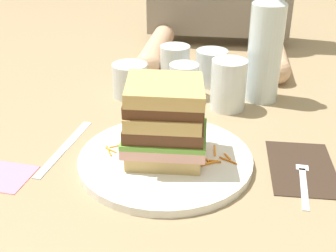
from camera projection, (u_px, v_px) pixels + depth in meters
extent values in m
plane|color=#9E8460|center=(170.00, 158.00, 0.74)|extent=(3.00, 3.00, 0.00)
cylinder|color=white|center=(165.00, 159.00, 0.72)|extent=(0.29, 0.29, 0.01)
cube|color=tan|center=(165.00, 150.00, 0.72)|extent=(0.12, 0.11, 0.02)
cube|color=#E0A393|center=(165.00, 140.00, 0.71)|extent=(0.14, 0.12, 0.02)
cube|color=#6BA83D|center=(165.00, 133.00, 0.70)|extent=(0.14, 0.12, 0.01)
cube|color=#56331E|center=(165.00, 125.00, 0.69)|extent=(0.13, 0.11, 0.02)
cube|color=tan|center=(165.00, 113.00, 0.68)|extent=(0.12, 0.11, 0.02)
cube|color=#56331E|center=(165.00, 101.00, 0.67)|extent=(0.12, 0.11, 0.02)
cube|color=tan|center=(165.00, 89.00, 0.66)|extent=(0.13, 0.12, 0.03)
cylinder|color=orange|center=(109.00, 151.00, 0.73)|extent=(0.02, 0.03, 0.00)
cylinder|color=orange|center=(124.00, 155.00, 0.72)|extent=(0.00, 0.02, 0.00)
cylinder|color=orange|center=(111.00, 150.00, 0.73)|extent=(0.02, 0.02, 0.00)
cylinder|color=orange|center=(114.00, 147.00, 0.74)|extent=(0.02, 0.01, 0.00)
cylinder|color=orange|center=(127.00, 149.00, 0.74)|extent=(0.01, 0.03, 0.00)
cylinder|color=orange|center=(209.00, 163.00, 0.70)|extent=(0.03, 0.02, 0.00)
cylinder|color=orange|center=(215.00, 150.00, 0.73)|extent=(0.01, 0.03, 0.00)
cylinder|color=orange|center=(204.00, 158.00, 0.71)|extent=(0.02, 0.03, 0.00)
cylinder|color=orange|center=(227.00, 156.00, 0.72)|extent=(0.01, 0.02, 0.00)
cylinder|color=orange|center=(228.00, 160.00, 0.71)|extent=(0.03, 0.02, 0.00)
cylinder|color=orange|center=(215.00, 161.00, 0.70)|extent=(0.02, 0.01, 0.00)
cube|color=#38281E|center=(302.00, 168.00, 0.71)|extent=(0.11, 0.17, 0.00)
cube|color=silver|center=(304.00, 186.00, 0.66)|extent=(0.02, 0.11, 0.00)
cube|color=silver|center=(302.00, 164.00, 0.71)|extent=(0.02, 0.02, 0.00)
cylinder|color=silver|center=(307.00, 156.00, 0.74)|extent=(0.01, 0.04, 0.00)
cylinder|color=silver|center=(303.00, 156.00, 0.74)|extent=(0.01, 0.04, 0.00)
cylinder|color=silver|center=(300.00, 155.00, 0.74)|extent=(0.01, 0.04, 0.00)
cylinder|color=silver|center=(296.00, 155.00, 0.74)|extent=(0.01, 0.04, 0.00)
cube|color=silver|center=(50.00, 163.00, 0.72)|extent=(0.02, 0.10, 0.00)
cube|color=silver|center=(76.00, 134.00, 0.81)|extent=(0.03, 0.11, 0.00)
cylinder|color=white|center=(228.00, 85.00, 0.89)|extent=(0.07, 0.07, 0.10)
cylinder|color=#E55638|center=(228.00, 89.00, 0.90)|extent=(0.07, 0.07, 0.08)
cylinder|color=silver|center=(265.00, 53.00, 0.91)|extent=(0.07, 0.07, 0.21)
cylinder|color=silver|center=(175.00, 62.00, 1.06)|extent=(0.07, 0.07, 0.08)
cylinder|color=silver|center=(184.00, 81.00, 0.95)|extent=(0.06, 0.06, 0.07)
cylinder|color=silver|center=(212.00, 67.00, 1.01)|extent=(0.07, 0.07, 0.08)
cylinder|color=silver|center=(130.00, 80.00, 0.96)|extent=(0.08, 0.08, 0.07)
cube|color=pink|center=(2.00, 176.00, 0.69)|extent=(0.10, 0.09, 0.00)
cylinder|color=#DBAD89|center=(157.00, 48.00, 1.18)|extent=(0.06, 0.26, 0.06)
cylinder|color=#DBAD89|center=(274.00, 54.00, 1.14)|extent=(0.06, 0.26, 0.06)
sphere|color=#DBAD89|center=(148.00, 64.00, 1.06)|extent=(0.06, 0.06, 0.06)
sphere|color=#DBAD89|center=(277.00, 71.00, 1.03)|extent=(0.06, 0.06, 0.06)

